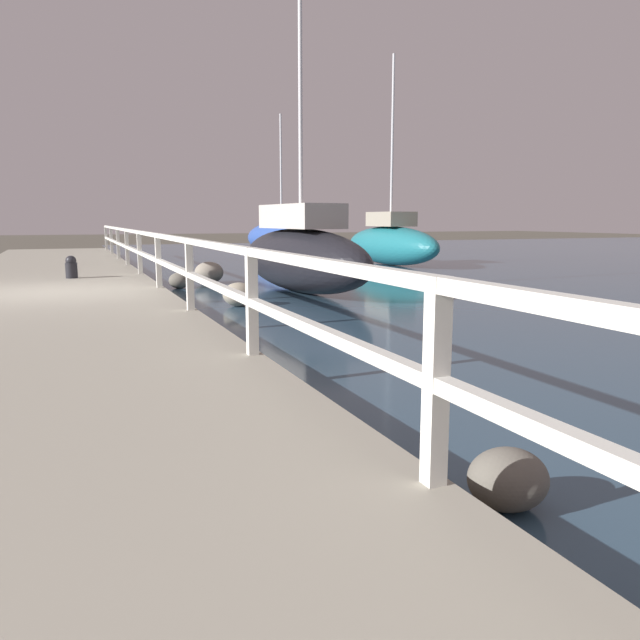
{
  "coord_description": "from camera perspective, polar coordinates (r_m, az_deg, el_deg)",
  "views": [
    {
      "loc": [
        0.3,
        -12.23,
        1.64
      ],
      "look_at": [
        4.36,
        -2.23,
        -0.11
      ],
      "focal_mm": 35.0,
      "sensor_mm": 36.0,
      "label": 1
    }
  ],
  "objects": [
    {
      "name": "boulder_upstream",
      "position": [
        16.38,
        -10.12,
        4.29
      ],
      "size": [
        0.75,
        0.67,
        0.56
      ],
      "color": "gray",
      "rests_on": "ground"
    },
    {
      "name": "sailboat_teal",
      "position": [
        22.85,
        6.46,
        6.99
      ],
      "size": [
        1.61,
        5.99,
        7.28
      ],
      "rotation": [
        0.0,
        0.0,
        0.01
      ],
      "color": "#1E707A",
      "rests_on": "water_surface"
    },
    {
      "name": "boulder_water_edge",
      "position": [
        11.98,
        -7.46,
        2.34
      ],
      "size": [
        0.61,
        0.54,
        0.45
      ],
      "color": "gray",
      "rests_on": "ground"
    },
    {
      "name": "mooring_bollard",
      "position": [
        15.01,
        -21.79,
        4.52
      ],
      "size": [
        0.26,
        0.26,
        0.5
      ],
      "color": "black",
      "rests_on": "dock_walkway"
    },
    {
      "name": "sailboat_black",
      "position": [
        14.16,
        -1.74,
        5.95
      ],
      "size": [
        1.94,
        5.92,
        8.28
      ],
      "rotation": [
        0.0,
        0.0,
        0.08
      ],
      "color": "black",
      "rests_on": "water_surface"
    },
    {
      "name": "sailboat_blue",
      "position": [
        28.79,
        -3.53,
        7.67
      ],
      "size": [
        3.04,
        4.79,
        6.26
      ],
      "rotation": [
        0.0,
        0.0,
        0.4
      ],
      "color": "#2D4C9E",
      "rests_on": "water_surface"
    },
    {
      "name": "boulder_downstream",
      "position": [
        15.33,
        -12.72,
        3.55
      ],
      "size": [
        0.51,
        0.46,
        0.39
      ],
      "color": "#666056",
      "rests_on": "ground"
    },
    {
      "name": "railing",
      "position": [
        12.35,
        -14.59,
        6.17
      ],
      "size": [
        0.1,
        32.5,
        1.04
      ],
      "color": "silver",
      "rests_on": "dock_walkway"
    },
    {
      "name": "ground_plane",
      "position": [
        12.34,
        -23.29,
        0.8
      ],
      "size": [
        120.0,
        120.0,
        0.0
      ],
      "primitive_type": "plane",
      "color": "#4C473D"
    },
    {
      "name": "dock_walkway",
      "position": [
        12.32,
        -23.34,
        1.58
      ],
      "size": [
        4.06,
        36.0,
        0.34
      ],
      "color": "gray",
      "rests_on": "ground"
    },
    {
      "name": "boulder_near_dock",
      "position": [
        3.82,
        16.81,
        -13.76
      ],
      "size": [
        0.47,
        0.43,
        0.36
      ],
      "color": "#666056",
      "rests_on": "ground"
    }
  ]
}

